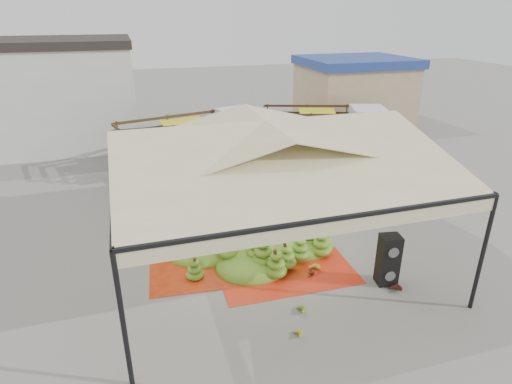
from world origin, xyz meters
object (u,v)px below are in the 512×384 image
object	(u,v)px
speaker_stack	(388,260)
truck_right	(328,123)
vendor	(243,182)
banana_heap	(255,231)
truck_left	(201,135)

from	to	relation	value
speaker_stack	truck_right	bearing A→B (deg)	81.21
vendor	banana_heap	bearing A→B (deg)	93.27
speaker_stack	truck_right	xyz separation A→B (m)	(3.83, 11.51, 0.60)
speaker_stack	vendor	size ratio (longest dim) A/B	0.92
vendor	truck_right	bearing A→B (deg)	-126.16
vendor	truck_right	size ratio (longest dim) A/B	0.23
banana_heap	truck_left	size ratio (longest dim) A/B	0.75
speaker_stack	vendor	world-z (taller)	vendor
truck_left	truck_right	world-z (taller)	truck_left
vendor	truck_right	world-z (taller)	truck_right
truck_right	vendor	bearing A→B (deg)	-120.77
speaker_stack	truck_left	size ratio (longest dim) A/B	0.20
banana_heap	vendor	distance (m)	3.56
vendor	speaker_stack	bearing A→B (deg)	122.24
vendor	truck_left	xyz separation A→B (m)	(-0.73, 4.53, 0.66)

